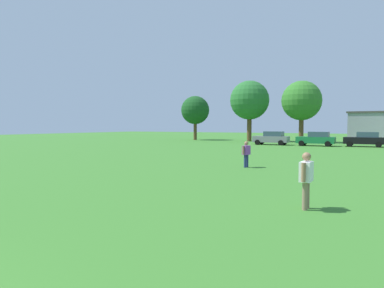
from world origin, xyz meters
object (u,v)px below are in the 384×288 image
bystander_near_trees (246,152)px  parked_car_green_1 (316,139)px  tree_far_right (302,101)px  parked_car_gray_0 (272,138)px  tree_center (250,100)px  parked_car_black_2 (365,139)px  tree_far_left (195,110)px  adult_bystander (306,176)px

bystander_near_trees → parked_car_green_1: parked_car_green_1 is taller
bystander_near_trees → tree_far_right: size_ratio=0.17×
bystander_near_trees → parked_car_gray_0: parked_car_gray_0 is taller
bystander_near_trees → tree_center: size_ratio=0.17×
parked_car_green_1 → tree_center: bearing=-35.4°
parked_car_green_1 → parked_car_black_2: bearing=-169.1°
parked_car_green_1 → tree_far_left: size_ratio=0.59×
parked_car_green_1 → tree_far_right: bearing=-67.6°
adult_bystander → tree_far_left: size_ratio=0.23×
adult_bystander → parked_car_green_1: 33.29m
adult_bystander → parked_car_gray_0: 34.41m
bystander_near_trees → tree_far_left: 38.71m
parked_car_gray_0 → tree_center: bearing=-54.2°
adult_bystander → parked_car_gray_0: parked_car_gray_0 is taller
parked_car_gray_0 → parked_car_green_1: bearing=-179.4°
parked_car_green_1 → tree_far_right: (-3.38, 8.17, 5.05)m
parked_car_black_2 → tree_far_right: 12.22m
parked_car_gray_0 → parked_car_green_1: same height
bystander_near_trees → tree_far_right: tree_far_right is taller
tree_center → tree_far_right: bearing=2.8°
adult_bystander → tree_far_right: tree_far_right is taller
parked_car_gray_0 → tree_far_right: 9.85m
parked_car_green_1 → parked_car_gray_0: bearing=0.6°
parked_car_gray_0 → tree_center: (-5.66, 7.86, 5.34)m
parked_car_gray_0 → tree_far_right: size_ratio=0.49×
parked_car_black_2 → tree_center: size_ratio=0.47×
adult_bystander → tree_far_right: size_ratio=0.19×
bystander_near_trees → tree_far_right: (-3.26, 32.23, 5.01)m
tree_far_left → parked_car_gray_0: bearing=-29.2°
bystander_near_trees → parked_car_black_2: size_ratio=0.35×
tree_center → parked_car_green_1: bearing=-35.4°
parked_car_green_1 → tree_far_left: tree_far_left is taller
adult_bystander → bystander_near_trees: adult_bystander is taller
adult_bystander → parked_car_black_2: bearing=-177.9°
parked_car_black_2 → adult_bystander: bearing=89.6°
parked_car_gray_0 → tree_far_left: 18.02m
bystander_near_trees → tree_far_left: size_ratio=0.21×
bystander_near_trees → parked_car_green_1: 24.06m
parked_car_gray_0 → tree_far_left: (-15.32, 8.57, 4.07)m
parked_car_green_1 → parked_car_black_2: same height
adult_bystander → tree_center: bearing=-156.2°
bystander_near_trees → tree_center: 34.07m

